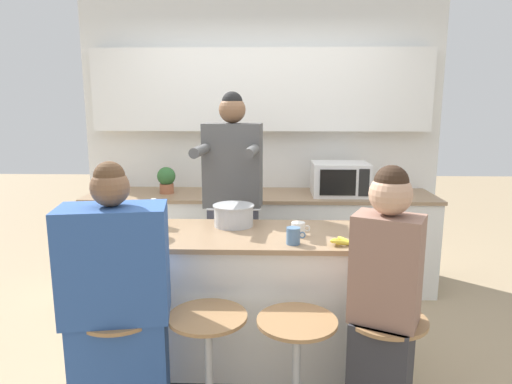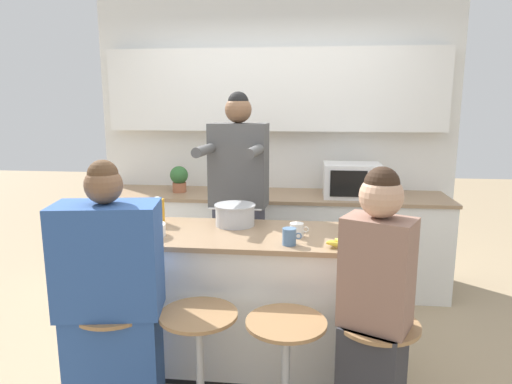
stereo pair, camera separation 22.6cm
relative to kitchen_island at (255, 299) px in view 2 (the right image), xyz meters
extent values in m
plane|color=tan|center=(0.00, 0.00, -0.46)|extent=(16.00, 16.00, 0.00)
cube|color=silver|center=(0.00, 1.69, 0.89)|extent=(3.41, 0.06, 2.70)
cube|color=white|center=(0.00, 1.58, 1.37)|extent=(3.14, 0.16, 0.75)
cube|color=white|center=(0.00, 1.34, -0.03)|extent=(3.14, 0.61, 0.86)
cube|color=#937556|center=(0.00, 1.34, 0.41)|extent=(3.17, 0.64, 0.03)
cube|color=black|center=(0.00, 0.00, -0.43)|extent=(1.60, 0.55, 0.06)
cube|color=white|center=(0.00, 0.00, 0.01)|extent=(1.68, 0.63, 0.82)
cube|color=#937556|center=(0.00, 0.00, 0.43)|extent=(1.72, 0.67, 0.03)
cylinder|color=#B7BABC|center=(-0.69, -0.59, -0.14)|extent=(0.04, 0.04, 0.60)
cylinder|color=#997047|center=(-0.69, -0.59, 0.17)|extent=(0.41, 0.41, 0.02)
cylinder|color=#B7BABC|center=(-0.23, -0.58, -0.14)|extent=(0.04, 0.04, 0.60)
cylinder|color=#997047|center=(-0.23, -0.58, 0.17)|extent=(0.41, 0.41, 0.02)
cylinder|color=#B7BABC|center=(0.23, -0.62, -0.14)|extent=(0.04, 0.04, 0.60)
cylinder|color=#997047|center=(0.23, -0.62, 0.17)|extent=(0.41, 0.41, 0.02)
cylinder|color=#B7BABC|center=(0.69, -0.59, -0.14)|extent=(0.04, 0.04, 0.60)
cylinder|color=#997047|center=(0.69, -0.59, 0.17)|extent=(0.41, 0.41, 0.02)
cube|color=#383842|center=(-0.19, 0.60, 0.01)|extent=(0.38, 0.25, 0.94)
cube|color=#4C4C4C|center=(-0.19, 0.60, 0.79)|extent=(0.44, 0.26, 0.62)
cylinder|color=#4C4C4C|center=(-0.39, 0.33, 0.93)|extent=(0.10, 0.35, 0.07)
cylinder|color=#4C4C4C|center=(-0.04, 0.30, 0.93)|extent=(0.10, 0.35, 0.07)
sphere|color=brown|center=(-0.19, 0.60, 1.20)|extent=(0.21, 0.21, 0.20)
sphere|color=black|center=(-0.19, 0.60, 1.26)|extent=(0.17, 0.17, 0.15)
cube|color=#2D5193|center=(-0.69, -0.61, -0.14)|extent=(0.52, 0.34, 0.64)
cube|color=#2D5193|center=(-0.69, -0.61, 0.47)|extent=(0.56, 0.37, 0.58)
sphere|color=brown|center=(-0.69, -0.61, 0.85)|extent=(0.22, 0.22, 0.19)
sphere|color=#513823|center=(-0.69, -0.61, 0.90)|extent=(0.17, 0.17, 0.15)
cube|color=#333338|center=(0.66, -0.61, -0.14)|extent=(0.38, 0.36, 0.64)
cube|color=#896656|center=(0.66, -0.61, 0.45)|extent=(0.39, 0.34, 0.55)
sphere|color=tan|center=(0.66, -0.61, 0.83)|extent=(0.28, 0.28, 0.21)
sphere|color=black|center=(0.66, -0.61, 0.88)|extent=(0.22, 0.22, 0.17)
cylinder|color=#B7BABC|center=(-0.15, 0.17, 0.51)|extent=(0.26, 0.26, 0.13)
cylinder|color=#B7BABC|center=(-0.15, 0.17, 0.59)|extent=(0.27, 0.27, 0.01)
cylinder|color=#B7BABC|center=(-0.31, 0.17, 0.56)|extent=(0.05, 0.01, 0.01)
cylinder|color=#B7BABC|center=(0.00, 0.17, 0.56)|extent=(0.05, 0.01, 0.01)
cylinder|color=white|center=(-0.65, -0.14, 0.48)|extent=(0.22, 0.22, 0.07)
cylinder|color=white|center=(0.26, -0.05, 0.49)|extent=(0.08, 0.08, 0.08)
torus|color=white|center=(0.32, -0.05, 0.49)|extent=(0.04, 0.01, 0.04)
cylinder|color=#4C7099|center=(0.22, -0.22, 0.50)|extent=(0.08, 0.08, 0.10)
torus|color=#4C7099|center=(0.28, -0.22, 0.50)|extent=(0.04, 0.01, 0.04)
ellipsoid|color=yellow|center=(0.50, -0.25, 0.47)|extent=(0.12, 0.05, 0.05)
ellipsoid|color=yellow|center=(0.47, -0.22, 0.47)|extent=(0.09, 0.11, 0.05)
ellipsoid|color=yellow|center=(0.52, -0.22, 0.47)|extent=(0.10, 0.10, 0.05)
cube|color=gold|center=(-0.68, 0.15, 0.53)|extent=(0.07, 0.07, 0.17)
cylinder|color=white|center=(-0.68, 0.15, 0.62)|extent=(0.03, 0.03, 0.02)
cube|color=white|center=(0.72, 1.31, 0.58)|extent=(0.50, 0.38, 0.30)
cube|color=black|center=(0.67, 1.11, 0.58)|extent=(0.31, 0.01, 0.22)
cube|color=black|center=(0.89, 1.11, 0.58)|extent=(0.09, 0.01, 0.24)
cylinder|color=#A86042|center=(-0.86, 1.34, 0.47)|extent=(0.13, 0.13, 0.09)
sphere|color=#336633|center=(-0.86, 1.34, 0.59)|extent=(0.17, 0.17, 0.17)
camera|label=1|loc=(0.09, -2.76, 1.26)|focal=32.00mm
camera|label=2|loc=(0.31, -2.74, 1.26)|focal=32.00mm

